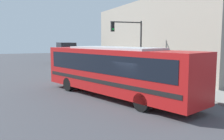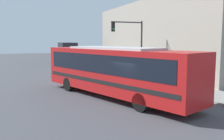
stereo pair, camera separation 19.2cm
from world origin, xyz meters
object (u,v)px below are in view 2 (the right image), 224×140
(city_bus, at_px, (114,69))
(pedestrian_mid_block, at_px, (134,64))
(parking_meter, at_px, (138,67))
(fire_hydrant, at_px, (185,84))
(delivery_truck, at_px, (67,52))
(pedestrian_near_corner, at_px, (150,68))
(traffic_light_pole, at_px, (131,39))

(city_bus, height_order, pedestrian_mid_block, city_bus)
(parking_meter, bearing_deg, fire_hydrant, -90.00)
(fire_hydrant, xyz_separation_m, pedestrian_mid_block, (0.40, 9.31, 0.56))
(delivery_truck, relative_size, pedestrian_near_corner, 3.75)
(pedestrian_near_corner, bearing_deg, delivery_truck, 100.84)
(parking_meter, relative_size, pedestrian_mid_block, 0.70)
(pedestrian_near_corner, distance_m, pedestrian_mid_block, 3.42)
(parking_meter, distance_m, pedestrian_mid_block, 1.81)
(fire_hydrant, relative_size, traffic_light_pole, 0.15)
(parking_meter, relative_size, pedestrian_near_corner, 0.71)
(city_bus, bearing_deg, traffic_light_pole, 37.09)
(pedestrian_near_corner, xyz_separation_m, pedestrian_mid_block, (-0.02, 3.42, 0.01))
(city_bus, distance_m, pedestrian_mid_block, 11.09)
(city_bus, xyz_separation_m, fire_hydrant, (5.54, 0.02, -1.34))
(traffic_light_pole, bearing_deg, city_bus, -122.48)
(delivery_truck, relative_size, parking_meter, 5.28)
(fire_hydrant, height_order, pedestrian_near_corner, pedestrian_near_corner)
(delivery_truck, bearing_deg, city_bus, -94.07)
(pedestrian_mid_block, bearing_deg, city_bus, -122.50)
(pedestrian_near_corner, bearing_deg, fire_hydrant, -94.06)
(traffic_light_pole, xyz_separation_m, parking_meter, (0.96, 0.36, -2.81))
(delivery_truck, relative_size, pedestrian_mid_block, 3.71)
(delivery_truck, height_order, pedestrian_mid_block, delivery_truck)
(fire_hydrant, xyz_separation_m, traffic_light_pole, (-0.96, 7.18, 3.30))
(city_bus, height_order, delivery_truck, delivery_truck)
(traffic_light_pole, bearing_deg, pedestrian_near_corner, -43.12)
(pedestrian_mid_block, bearing_deg, delivery_truck, 102.83)
(delivery_truck, distance_m, traffic_light_pole, 20.07)
(fire_hydrant, bearing_deg, delivery_truck, 97.65)
(parking_meter, height_order, pedestrian_mid_block, pedestrian_mid_block)
(traffic_light_pole, distance_m, pedestrian_mid_block, 3.73)
(parking_meter, bearing_deg, pedestrian_mid_block, 77.20)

